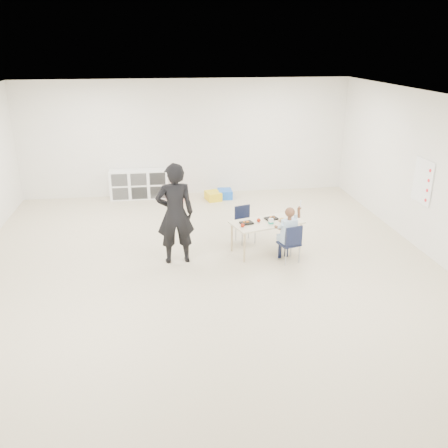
{
  "coord_description": "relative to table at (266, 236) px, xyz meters",
  "views": [
    {
      "loc": [
        -0.71,
        -7.03,
        3.59
      ],
      "look_at": [
        0.29,
        0.01,
        0.85
      ],
      "focal_mm": 38.0,
      "sensor_mm": 36.0,
      "label": 1
    }
  ],
  "objects": [
    {
      "name": "bin_red",
      "position": [
        -1.48,
        3.25,
        -0.19
      ],
      "size": [
        0.34,
        0.42,
        0.2
      ],
      "primitive_type": "cube",
      "rotation": [
        0.0,
        0.0,
        -0.04
      ],
      "color": "red",
      "rests_on": "ground"
    },
    {
      "name": "room",
      "position": [
        -1.16,
        -0.73,
        1.11
      ],
      "size": [
        9.0,
        9.02,
        2.8
      ],
      "color": "beige",
      "rests_on": "ground"
    },
    {
      "name": "chair_far",
      "position": [
        -0.29,
        0.47,
        0.05
      ],
      "size": [
        0.41,
        0.4,
        0.69
      ],
      "primitive_type": null,
      "rotation": [
        0.0,
        0.0,
        0.28
      ],
      "color": "black",
      "rests_on": "ground"
    },
    {
      "name": "adult",
      "position": [
        -1.64,
        -0.2,
        0.59
      ],
      "size": [
        0.67,
        0.46,
        1.76
      ],
      "primitive_type": "imported",
      "rotation": [
        0.0,
        0.0,
        3.21
      ],
      "color": "black",
      "rests_on": "ground"
    },
    {
      "name": "child",
      "position": [
        0.29,
        -0.47,
        0.25
      ],
      "size": [
        0.57,
        0.57,
        1.09
      ],
      "primitive_type": null,
      "rotation": [
        0.0,
        0.0,
        0.28
      ],
      "color": "#A5C3DF",
      "rests_on": "chair_near"
    },
    {
      "name": "apple_far",
      "position": [
        -0.48,
        -0.21,
        0.32
      ],
      "size": [
        0.07,
        0.07,
        0.07
      ],
      "primitive_type": "sphere",
      "color": "#99220D",
      "rests_on": "table"
    },
    {
      "name": "chair_near",
      "position": [
        0.29,
        -0.47,
        0.05
      ],
      "size": [
        0.41,
        0.4,
        0.69
      ],
      "primitive_type": null,
      "rotation": [
        0.0,
        0.0,
        0.28
      ],
      "color": "black",
      "rests_on": "ground"
    },
    {
      "name": "bin_blue",
      "position": [
        -0.29,
        3.25,
        -0.19
      ],
      "size": [
        0.33,
        0.43,
        0.21
      ],
      "primitive_type": "cube",
      "rotation": [
        0.0,
        0.0,
        -0.01
      ],
      "color": "blue",
      "rests_on": "ground"
    },
    {
      "name": "lunch_tray_near",
      "position": [
        0.11,
        0.1,
        0.3
      ],
      "size": [
        0.26,
        0.22,
        0.03
      ],
      "primitive_type": "cube",
      "rotation": [
        0.0,
        0.0,
        0.28
      ],
      "color": "black",
      "rests_on": "table"
    },
    {
      "name": "table",
      "position": [
        0.0,
        0.0,
        0.0
      ],
      "size": [
        1.39,
        0.96,
        0.58
      ],
      "rotation": [
        0.0,
        0.0,
        0.28
      ],
      "color": "beige",
      "rests_on": "ground"
    },
    {
      "name": "milk_carton",
      "position": [
        0.05,
        -0.13,
        0.33
      ],
      "size": [
        0.09,
        0.09,
        0.1
      ],
      "primitive_type": "cube",
      "rotation": [
        0.0,
        0.0,
        0.28
      ],
      "color": "white",
      "rests_on": "table"
    },
    {
      "name": "cubby_shelf",
      "position": [
        -2.36,
        3.55,
        0.06
      ],
      "size": [
        1.4,
        0.4,
        0.7
      ],
      "primitive_type": "cube",
      "color": "white",
      "rests_on": "ground"
    },
    {
      "name": "apple_near",
      "position": [
        -0.15,
        -0.01,
        0.32
      ],
      "size": [
        0.07,
        0.07,
        0.07
      ],
      "primitive_type": "sphere",
      "color": "#99220D",
      "rests_on": "table"
    },
    {
      "name": "rules_poster",
      "position": [
        2.82,
        -0.13,
        0.96
      ],
      "size": [
        0.02,
        0.6,
        0.8
      ],
      "primitive_type": "cube",
      "color": "white",
      "rests_on": "room"
    },
    {
      "name": "bin_yellow",
      "position": [
        -0.6,
        3.13,
        -0.19
      ],
      "size": [
        0.41,
        0.48,
        0.2
      ],
      "primitive_type": "cube",
      "rotation": [
        0.0,
        0.0,
        0.23
      ],
      "color": "yellow",
      "rests_on": "ground"
    },
    {
      "name": "lunch_tray_far",
      "position": [
        -0.38,
        -0.06,
        0.3
      ],
      "size": [
        0.26,
        0.22,
        0.03
      ],
      "primitive_type": "cube",
      "rotation": [
        0.0,
        0.0,
        0.28
      ],
      "color": "black",
      "rests_on": "table"
    },
    {
      "name": "bread_roll",
      "position": [
        0.27,
        -0.03,
        0.32
      ],
      "size": [
        0.09,
        0.09,
        0.07
      ],
      "primitive_type": "ellipsoid",
      "color": "#AF8C48",
      "rests_on": "table"
    }
  ]
}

